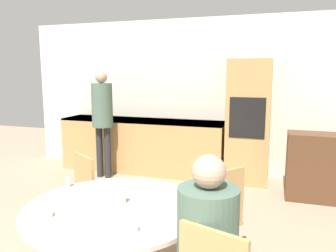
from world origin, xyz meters
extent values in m
cube|color=silver|center=(0.00, 5.08, 1.30)|extent=(6.57, 0.05, 2.60)
cube|color=tan|center=(-1.02, 4.74, 0.45)|extent=(2.83, 0.60, 0.91)
cube|color=black|center=(-1.02, 4.74, 0.89)|extent=(2.83, 0.60, 0.03)
cube|color=tan|center=(0.76, 4.75, 0.95)|extent=(0.64, 0.58, 1.90)
cube|color=black|center=(0.76, 4.45, 1.05)|extent=(0.51, 0.01, 0.60)
cube|color=#51331E|center=(1.81, 4.26, 0.45)|extent=(0.97, 0.45, 0.90)
cylinder|color=beige|center=(0.09, 1.56, 0.75)|extent=(1.25, 1.25, 0.03)
cylinder|color=tan|center=(-0.88, 1.99, 0.21)|extent=(0.04, 0.04, 0.42)
cylinder|color=tan|center=(-0.61, 1.82, 0.21)|extent=(0.04, 0.04, 0.42)
cylinder|color=tan|center=(-0.70, 2.26, 0.21)|extent=(0.04, 0.04, 0.42)
cylinder|color=tan|center=(-0.43, 2.09, 0.21)|extent=(0.04, 0.04, 0.42)
cube|color=tan|center=(-0.66, 2.04, 0.43)|extent=(0.55, 0.55, 0.02)
cube|color=tan|center=(-0.55, 2.19, 0.68)|extent=(0.34, 0.23, 0.49)
cylinder|color=tan|center=(0.62, 2.47, 0.21)|extent=(0.04, 0.04, 0.42)
cylinder|color=tan|center=(0.42, 2.22, 0.21)|extent=(0.04, 0.04, 0.42)
cylinder|color=tan|center=(0.87, 2.27, 0.21)|extent=(0.04, 0.04, 0.42)
cube|color=tan|center=(0.65, 2.25, 0.43)|extent=(0.56, 0.56, 0.02)
cube|color=tan|center=(0.79, 2.13, 0.68)|extent=(0.26, 0.31, 0.49)
cylinder|color=#4C6656|center=(0.80, 1.32, 0.80)|extent=(0.35, 0.35, 0.52)
sphere|color=tan|center=(0.80, 1.32, 1.15)|extent=(0.19, 0.19, 0.19)
cylinder|color=#262628|center=(-1.57, 4.23, 0.42)|extent=(0.11, 0.11, 0.84)
cylinder|color=#262628|center=(-1.42, 4.23, 0.42)|extent=(0.11, 0.11, 0.84)
cylinder|color=#4C6656|center=(-1.49, 4.23, 1.19)|extent=(0.33, 0.33, 0.70)
sphere|color=tan|center=(-1.49, 4.23, 1.63)|extent=(0.19, 0.19, 0.19)
cylinder|color=white|center=(0.11, 1.62, 0.81)|extent=(0.08, 0.08, 0.10)
cylinder|color=white|center=(-0.26, 1.25, 0.78)|extent=(0.13, 0.13, 0.04)
cylinder|color=white|center=(0.33, 1.24, 0.78)|extent=(0.16, 0.16, 0.04)
cylinder|color=white|center=(-0.45, 1.79, 0.80)|extent=(0.03, 0.03, 0.07)
cylinder|color=silver|center=(-0.45, 1.79, 0.85)|extent=(0.03, 0.03, 0.01)
camera|label=1|loc=(1.13, -0.40, 1.68)|focal=35.00mm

